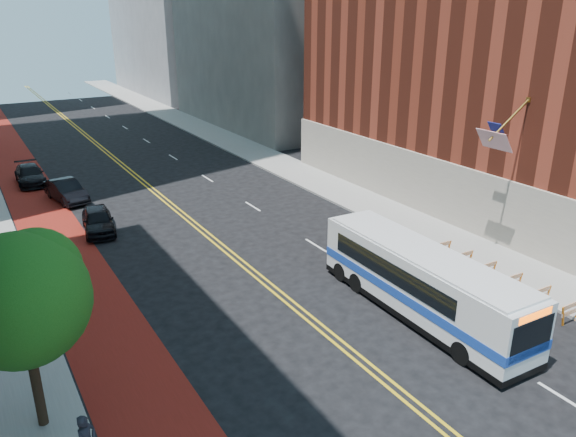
% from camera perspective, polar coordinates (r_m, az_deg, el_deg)
% --- Properties ---
extents(ground, '(160.00, 160.00, 0.00)m').
position_cam_1_polar(ground, '(20.86, 13.76, -18.68)').
color(ground, black).
rests_on(ground, ground).
extents(sidewalk_right, '(4.00, 140.00, 0.15)m').
position_cam_1_polar(sidewalk_right, '(49.25, -0.45, 5.40)').
color(sidewalk_right, gray).
rests_on(sidewalk_right, ground).
extents(bus_lane_paint, '(3.60, 140.00, 0.01)m').
position_cam_1_polar(bus_lane_paint, '(43.18, -24.12, 1.25)').
color(bus_lane_paint, maroon).
rests_on(bus_lane_paint, ground).
extents(center_line_inner, '(0.14, 140.00, 0.01)m').
position_cam_1_polar(center_line_inner, '(44.61, -14.09, 3.04)').
color(center_line_inner, gold).
rests_on(center_line_inner, ground).
extents(center_line_outer, '(0.14, 140.00, 0.01)m').
position_cam_1_polar(center_line_outer, '(44.71, -13.65, 3.12)').
color(center_line_outer, gold).
rests_on(center_line_outer, ground).
extents(lane_dashes, '(0.14, 98.20, 0.01)m').
position_cam_1_polar(lane_dashes, '(53.41, -11.59, 6.12)').
color(lane_dashes, silver).
rests_on(lane_dashes, ground).
extents(brick_building, '(18.73, 36.00, 22.00)m').
position_cam_1_polar(brick_building, '(41.07, 26.08, 15.79)').
color(brick_building, maroon).
rests_on(brick_building, ground).
extents(construction_barriers, '(1.42, 10.91, 1.00)m').
position_cam_1_polar(construction_barriers, '(28.78, 23.03, -6.53)').
color(construction_barriers, orange).
rests_on(construction_barriers, ground).
extents(street_tree, '(4.20, 4.20, 6.70)m').
position_cam_1_polar(street_tree, '(18.88, -25.45, -6.96)').
color(street_tree, black).
rests_on(street_tree, sidewalk_left).
extents(transit_bus, '(2.73, 11.46, 3.14)m').
position_cam_1_polar(transit_bus, '(25.73, 13.23, -6.20)').
color(transit_bus, silver).
rests_on(transit_bus, ground).
extents(car_a, '(2.38, 4.63, 1.51)m').
position_cam_1_polar(car_a, '(36.43, -18.75, -0.17)').
color(car_a, black).
rests_on(car_a, ground).
extents(car_b, '(2.48, 4.88, 1.54)m').
position_cam_1_polar(car_b, '(43.09, -21.61, 2.64)').
color(car_b, black).
rests_on(car_b, ground).
extents(car_c, '(2.10, 4.93, 1.42)m').
position_cam_1_polar(car_c, '(48.62, -24.75, 4.06)').
color(car_c, black).
rests_on(car_c, ground).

